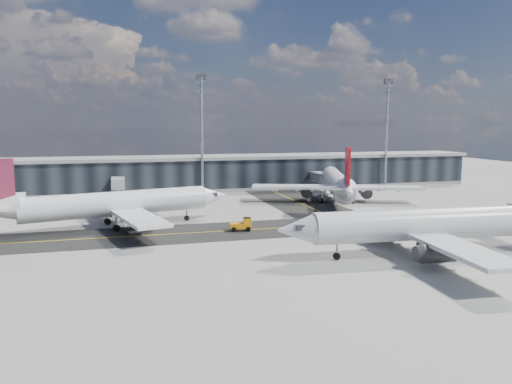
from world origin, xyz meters
TOP-DOWN VIEW (x-y plane):
  - ground at (0.00, 0.00)m, footprint 300.00×300.00m
  - taxiway_lanes at (3.91, 10.74)m, footprint 180.00×63.00m
  - terminal_concourse at (0.04, 54.93)m, footprint 152.00×19.80m
  - floodlight_masts at (0.00, 48.00)m, footprint 102.50×0.70m
  - airliner_af at (-20.55, 11.22)m, footprint 40.13×34.51m
  - airliner_redtail at (25.76, 25.59)m, footprint 36.73×42.55m
  - airliner_near at (19.78, -17.21)m, footprint 41.20×35.13m
  - baggage_tug at (-0.56, 3.43)m, footprint 3.68×2.33m
  - service_van at (24.33, 28.77)m, footprint 5.08×5.55m

SIDE VIEW (x-z plane):
  - ground at x=0.00m, z-range 0.00..0.00m
  - taxiway_lanes at x=3.91m, z-range -0.01..0.03m
  - service_van at x=24.33m, z-range 0.00..1.44m
  - baggage_tug at x=-0.56m, z-range 0.00..2.15m
  - airliner_af at x=-20.55m, z-range -2.04..9.97m
  - airliner_near at x=19.78m, z-range -2.07..10.13m
  - terminal_concourse at x=0.04m, z-range -0.31..8.49m
  - airliner_redtail at x=25.76m, z-range -2.19..10.73m
  - floodlight_masts at x=0.00m, z-range 1.16..30.06m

